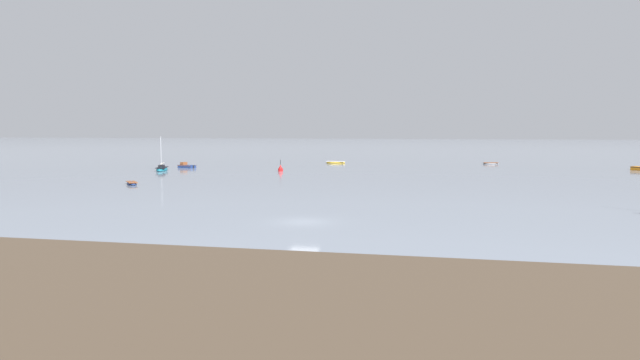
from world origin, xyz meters
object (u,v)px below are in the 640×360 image
Objects in this scene: rowboat_moored_0 at (336,163)px; rowboat_moored_3 at (132,183)px; motorboat_moored_0 at (185,166)px; rowboat_moored_2 at (491,164)px; channel_buoy at (281,169)px; sailboat_moored_2 at (162,169)px.

rowboat_moored_0 reaches higher than rowboat_moored_3.
rowboat_moored_2 is (62.01, 24.17, -0.10)m from motorboat_moored_0.
motorboat_moored_0 reaches higher than rowboat_moored_0.
rowboat_moored_0 is at bearing 76.81° from channel_buoy.
rowboat_moored_3 is at bearing 0.38° from sailboat_moored_2.
sailboat_moored_2 is 26.32m from rowboat_moored_3.
channel_buoy reaches higher than rowboat_moored_0.
sailboat_moored_2 is (-28.19, -28.25, 0.10)m from rowboat_moored_0.
sailboat_moored_2 reaches higher than rowboat_moored_0.
sailboat_moored_2 is at bearing -163.31° from rowboat_moored_2.
rowboat_moored_3 is (7.95, -33.34, -0.10)m from motorboat_moored_0.
motorboat_moored_0 is (-27.65, -19.81, 0.06)m from rowboat_moored_0.
motorboat_moored_0 is at bearing 166.22° from channel_buoy.
rowboat_moored_0 is at bearing 176.38° from rowboat_moored_2.
rowboat_moored_0 is 56.69m from rowboat_moored_3.
rowboat_moored_0 is at bearing -122.99° from motorboat_moored_0.
rowboat_moored_2 is 1.03× the size of rowboat_moored_3.
rowboat_moored_0 is 25.83m from channel_buoy.
sailboat_moored_2 is (-62.56, -32.60, 0.14)m from rowboat_moored_2.
sailboat_moored_2 is at bearing -172.08° from channel_buoy.
rowboat_moored_2 is 1.58× the size of channel_buoy.
rowboat_moored_2 is 70.54m from sailboat_moored_2.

